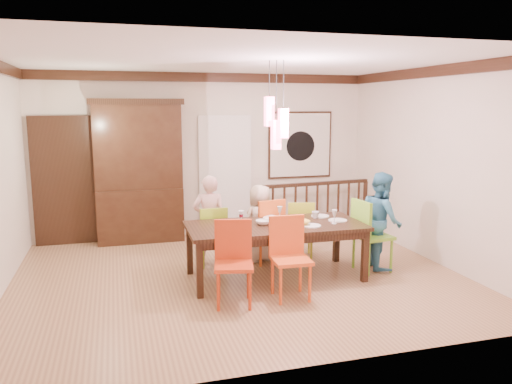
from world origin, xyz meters
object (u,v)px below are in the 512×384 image
object	(u,v)px
dining_table	(275,230)
person_far_mid	(260,223)
china_hutch	(139,171)
person_far_left	(209,220)
chair_far_left	(211,231)
balustrade	(317,207)
person_end_right	(381,220)
chair_end_right	(373,230)

from	to	relation	value
dining_table	person_far_mid	world-z (taller)	person_far_mid
china_hutch	person_far_left	bearing A→B (deg)	-60.47
chair_far_left	china_hutch	bearing A→B (deg)	-62.70
balustrade	person_end_right	world-z (taller)	person_end_right
china_hutch	person_far_left	distance (m)	1.93
dining_table	china_hutch	world-z (taller)	china_hutch
person_far_left	person_far_mid	xyz separation A→B (m)	(0.76, -0.04, -0.08)
dining_table	person_far_mid	distance (m)	0.81
person_far_mid	balustrade	bearing A→B (deg)	-156.57
china_hutch	person_end_right	world-z (taller)	china_hutch
china_hutch	balustrade	bearing A→B (deg)	-6.27
balustrade	person_far_mid	world-z (taller)	person_far_mid
chair_end_right	china_hutch	bearing A→B (deg)	44.78
dining_table	balustrade	xyz separation A→B (m)	(1.49, 2.10, -0.18)
chair_far_left	person_far_mid	xyz separation A→B (m)	(0.74, 0.00, 0.08)
china_hutch	person_far_mid	xyz separation A→B (m)	(1.67, -1.65, -0.64)
chair_far_left	person_far_mid	world-z (taller)	person_far_mid
person_far_left	person_end_right	world-z (taller)	person_end_right
chair_far_left	person_end_right	xyz separation A→B (m)	(2.34, -0.77, 0.19)
person_far_mid	person_end_right	xyz separation A→B (m)	(1.60, -0.77, 0.12)
dining_table	china_hutch	distance (m)	3.01
dining_table	person_end_right	bearing A→B (deg)	1.81
balustrade	person_far_left	xyz separation A→B (m)	(-2.24, -1.26, 0.17)
dining_table	person_far_left	world-z (taller)	person_far_left
chair_far_left	chair_end_right	size ratio (longest dim) A/B	0.86
chair_far_left	person_far_left	distance (m)	0.17
person_far_left	chair_far_left	bearing A→B (deg)	119.74
chair_far_left	person_end_right	bearing A→B (deg)	159.81
chair_far_left	balustrade	distance (m)	2.58
balustrade	person_far_left	world-z (taller)	person_far_left
dining_table	person_far_mid	xyz separation A→B (m)	(0.02, 0.80, -0.09)
china_hutch	person_end_right	distance (m)	4.11
person_far_left	person_end_right	size ratio (longest dim) A/B	0.95
dining_table	person_far_left	distance (m)	1.12
chair_far_left	person_far_left	size ratio (longest dim) A/B	0.67
person_far_left	china_hutch	bearing A→B (deg)	-53.65
person_end_right	chair_far_left	bearing A→B (deg)	82.69
chair_far_left	china_hutch	world-z (taller)	china_hutch
chair_end_right	person_far_left	size ratio (longest dim) A/B	0.77
chair_end_right	balustrade	world-z (taller)	chair_end_right
dining_table	person_far_mid	size ratio (longest dim) A/B	2.04
person_end_right	person_far_mid	bearing A→B (deg)	75.07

